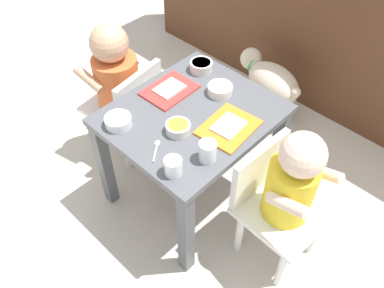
{
  "coord_description": "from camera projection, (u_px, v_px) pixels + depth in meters",
  "views": [
    {
      "loc": [
        0.75,
        -0.78,
        1.45
      ],
      "look_at": [
        0.0,
        0.0,
        0.31
      ],
      "focal_mm": 37.61,
      "sensor_mm": 36.0,
      "label": 1
    }
  ],
  "objects": [
    {
      "name": "ground_plane",
      "position": [
        192.0,
        191.0,
        1.8
      ],
      "size": [
        7.0,
        7.0,
        0.0
      ],
      "primitive_type": "plane",
      "color": "beige"
    },
    {
      "name": "kitchen_cabinet_back",
      "position": [
        339.0,
        5.0,
        1.95
      ],
      "size": [
        2.13,
        0.36,
        1.01
      ],
      "primitive_type": "cube",
      "color": "#56331E",
      "rests_on": "ground"
    },
    {
      "name": "dining_table",
      "position": [
        192.0,
        130.0,
        1.52
      ],
      "size": [
        0.52,
        0.6,
        0.47
      ],
      "color": "#515459",
      "rests_on": "ground"
    },
    {
      "name": "seated_child_left",
      "position": [
        118.0,
        79.0,
        1.7
      ],
      "size": [
        0.32,
        0.32,
        0.66
      ],
      "color": "white",
      "rests_on": "ground"
    },
    {
      "name": "seated_child_right",
      "position": [
        288.0,
        186.0,
        1.32
      ],
      "size": [
        0.29,
        0.29,
        0.64
      ],
      "color": "white",
      "rests_on": "ground"
    },
    {
      "name": "dog",
      "position": [
        270.0,
        80.0,
        2.02
      ],
      "size": [
        0.41,
        0.24,
        0.31
      ],
      "color": "beige",
      "rests_on": "ground"
    },
    {
      "name": "food_tray_left",
      "position": [
        169.0,
        90.0,
        1.54
      ],
      "size": [
        0.15,
        0.2,
        0.02
      ],
      "color": "red",
      "rests_on": "dining_table"
    },
    {
      "name": "food_tray_right",
      "position": [
        229.0,
        127.0,
        1.4
      ],
      "size": [
        0.18,
        0.21,
        0.02
      ],
      "color": "orange",
      "rests_on": "dining_table"
    },
    {
      "name": "water_cup_left",
      "position": [
        208.0,
        152.0,
        1.28
      ],
      "size": [
        0.06,
        0.06,
        0.07
      ],
      "color": "white",
      "rests_on": "dining_table"
    },
    {
      "name": "water_cup_right",
      "position": [
        173.0,
        167.0,
        1.24
      ],
      "size": [
        0.06,
        0.06,
        0.06
      ],
      "color": "white",
      "rests_on": "dining_table"
    },
    {
      "name": "cereal_bowl_right_side",
      "position": [
        178.0,
        128.0,
        1.38
      ],
      "size": [
        0.09,
        0.09,
        0.03
      ],
      "color": "silver",
      "rests_on": "dining_table"
    },
    {
      "name": "veggie_bowl_far",
      "position": [
        118.0,
        121.0,
        1.4
      ],
      "size": [
        0.09,
        0.09,
        0.04
      ],
      "color": "white",
      "rests_on": "dining_table"
    },
    {
      "name": "cereal_bowl_left_side",
      "position": [
        201.0,
        66.0,
        1.62
      ],
      "size": [
        0.09,
        0.09,
        0.04
      ],
      "color": "silver",
      "rests_on": "dining_table"
    },
    {
      "name": "veggie_bowl_near",
      "position": [
        219.0,
        89.0,
        1.52
      ],
      "size": [
        0.09,
        0.09,
        0.04
      ],
      "color": "white",
      "rests_on": "dining_table"
    },
    {
      "name": "spoon_by_left_tray",
      "position": [
        156.0,
        148.0,
        1.33
      ],
      "size": [
        0.07,
        0.09,
        0.01
      ],
      "color": "silver",
      "rests_on": "dining_table"
    }
  ]
}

